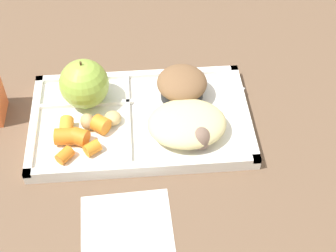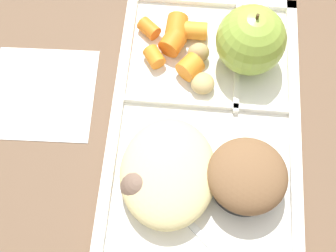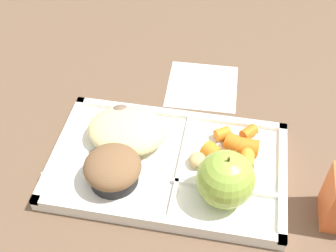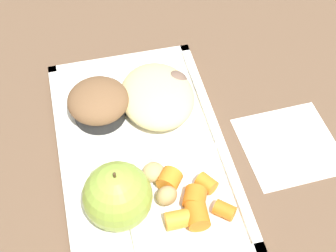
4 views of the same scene
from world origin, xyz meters
name	(u,v)px [view 1 (image 1 of 4)]	position (x,y,z in m)	size (l,w,h in m)	color
ground	(140,124)	(0.00, 0.00, 0.00)	(6.00, 6.00, 0.00)	brown
lunch_tray	(139,121)	(0.00, 0.00, 0.01)	(0.36, 0.22, 0.02)	white
green_apple	(83,84)	(-0.09, 0.05, 0.06)	(0.08, 0.08, 0.09)	#93B742
bran_muffin	(181,85)	(0.07, 0.05, 0.04)	(0.09, 0.09, 0.05)	black
carrot_slice_back	(64,137)	(-0.12, -0.04, 0.03)	(0.03, 0.03, 0.03)	orange
carrot_slice_small	(65,126)	(-0.12, -0.02, 0.03)	(0.02, 0.02, 0.03)	orange
carrot_slice_tilted	(91,148)	(-0.08, -0.07, 0.03)	(0.02, 0.02, 0.02)	orange
carrot_slice_large	(100,125)	(-0.06, -0.02, 0.03)	(0.03, 0.03, 0.02)	orange
carrot_slice_edge	(63,155)	(-0.12, -0.08, 0.02)	(0.02, 0.02, 0.03)	orange
carrot_slice_near_corner	(78,137)	(-0.10, -0.05, 0.03)	(0.03, 0.03, 0.02)	orange
potato_chunk_golden	(111,118)	(-0.05, -0.01, 0.03)	(0.03, 0.03, 0.02)	tan
potato_chunk_corner	(86,122)	(-0.09, -0.01, 0.03)	(0.03, 0.02, 0.03)	tan
egg_noodle_pile	(186,123)	(0.07, -0.04, 0.04)	(0.13, 0.10, 0.04)	beige
meatball_back	(168,132)	(0.04, -0.05, 0.03)	(0.03, 0.03, 0.03)	brown
meatball_side	(202,118)	(0.10, -0.02, 0.03)	(0.03, 0.03, 0.03)	brown
meatball_front	(199,138)	(0.09, -0.07, 0.03)	(0.04, 0.04, 0.04)	#755B4C
plastic_fork	(211,119)	(0.12, -0.01, 0.02)	(0.12, 0.13, 0.00)	white
paper_napkin	(125,231)	(-0.03, -0.20, 0.00)	(0.13, 0.13, 0.00)	white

